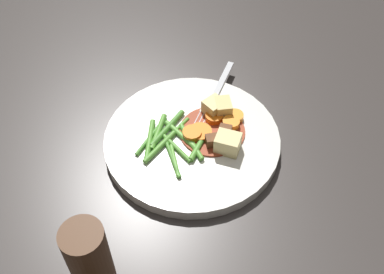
{
  "coord_description": "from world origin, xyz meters",
  "views": [
    {
      "loc": [
        -0.16,
        -0.44,
        0.55
      ],
      "look_at": [
        0.0,
        0.0,
        0.02
      ],
      "focal_mm": 43.53,
      "sensor_mm": 36.0,
      "label": 1
    }
  ],
  "objects_px": {
    "carrot_slice_4": "(200,131)",
    "carrot_slice_2": "(214,117)",
    "carrot_slice_3": "(190,134)",
    "meat_chunk_1": "(213,141)",
    "potato_chunk_1": "(228,143)",
    "fork": "(214,98)",
    "meat_chunk_0": "(225,133)",
    "carrot_slice_1": "(235,117)",
    "potato_chunk_0": "(223,108)",
    "carrot_slice_0": "(230,122)",
    "potato_chunk_2": "(214,107)",
    "pepper_mill": "(89,258)",
    "dinner_plate": "(192,141)"
  },
  "relations": [
    {
      "from": "carrot_slice_4",
      "to": "carrot_slice_2",
      "type": "bearing_deg",
      "value": 30.76
    },
    {
      "from": "carrot_slice_3",
      "to": "meat_chunk_1",
      "type": "bearing_deg",
      "value": -43.59
    },
    {
      "from": "potato_chunk_1",
      "to": "fork",
      "type": "xyz_separation_m",
      "value": [
        0.02,
        0.11,
        -0.01
      ]
    },
    {
      "from": "potato_chunk_1",
      "to": "meat_chunk_0",
      "type": "xyz_separation_m",
      "value": [
        0.01,
        0.02,
        -0.01
      ]
    },
    {
      "from": "carrot_slice_1",
      "to": "carrot_slice_3",
      "type": "distance_m",
      "value": 0.08
    },
    {
      "from": "potato_chunk_0",
      "to": "meat_chunk_0",
      "type": "bearing_deg",
      "value": -109.11
    },
    {
      "from": "carrot_slice_0",
      "to": "carrot_slice_3",
      "type": "bearing_deg",
      "value": -177.05
    },
    {
      "from": "carrot_slice_3",
      "to": "potato_chunk_0",
      "type": "distance_m",
      "value": 0.07
    },
    {
      "from": "potato_chunk_2",
      "to": "pepper_mill",
      "type": "xyz_separation_m",
      "value": [
        -0.24,
        -0.2,
        0.02
      ]
    },
    {
      "from": "carrot_slice_0",
      "to": "potato_chunk_0",
      "type": "height_order",
      "value": "potato_chunk_0"
    },
    {
      "from": "carrot_slice_2",
      "to": "pepper_mill",
      "type": "xyz_separation_m",
      "value": [
        -0.23,
        -0.19,
        0.03
      ]
    },
    {
      "from": "carrot_slice_4",
      "to": "meat_chunk_1",
      "type": "xyz_separation_m",
      "value": [
        0.01,
        -0.03,
        0.0
      ]
    },
    {
      "from": "carrot_slice_0",
      "to": "meat_chunk_0",
      "type": "bearing_deg",
      "value": -130.85
    },
    {
      "from": "carrot_slice_4",
      "to": "potato_chunk_2",
      "type": "distance_m",
      "value": 0.05
    },
    {
      "from": "carrot_slice_1",
      "to": "carrot_slice_3",
      "type": "xyz_separation_m",
      "value": [
        -0.08,
        -0.01,
        0.0
      ]
    },
    {
      "from": "potato_chunk_1",
      "to": "pepper_mill",
      "type": "height_order",
      "value": "pepper_mill"
    },
    {
      "from": "carrot_slice_1",
      "to": "carrot_slice_3",
      "type": "height_order",
      "value": "carrot_slice_3"
    },
    {
      "from": "potato_chunk_0",
      "to": "meat_chunk_0",
      "type": "relative_size",
      "value": 1.3
    },
    {
      "from": "carrot_slice_1",
      "to": "carrot_slice_2",
      "type": "relative_size",
      "value": 0.94
    },
    {
      "from": "carrot_slice_3",
      "to": "pepper_mill",
      "type": "xyz_separation_m",
      "value": [
        -0.18,
        -0.17,
        0.03
      ]
    },
    {
      "from": "carrot_slice_2",
      "to": "meat_chunk_1",
      "type": "bearing_deg",
      "value": -113.87
    },
    {
      "from": "carrot_slice_1",
      "to": "potato_chunk_1",
      "type": "xyz_separation_m",
      "value": [
        -0.03,
        -0.05,
        0.01
      ]
    },
    {
      "from": "potato_chunk_2",
      "to": "meat_chunk_0",
      "type": "height_order",
      "value": "potato_chunk_2"
    },
    {
      "from": "dinner_plate",
      "to": "carrot_slice_4",
      "type": "relative_size",
      "value": 7.5
    },
    {
      "from": "carrot_slice_0",
      "to": "carrot_slice_1",
      "type": "xyz_separation_m",
      "value": [
        0.01,
        0.01,
        -0.0
      ]
    },
    {
      "from": "potato_chunk_0",
      "to": "potato_chunk_1",
      "type": "height_order",
      "value": "potato_chunk_1"
    },
    {
      "from": "carrot_slice_0",
      "to": "pepper_mill",
      "type": "distance_m",
      "value": 0.3
    },
    {
      "from": "carrot_slice_1",
      "to": "carrot_slice_2",
      "type": "bearing_deg",
      "value": 164.96
    },
    {
      "from": "potato_chunk_2",
      "to": "potato_chunk_1",
      "type": "bearing_deg",
      "value": -96.08
    },
    {
      "from": "dinner_plate",
      "to": "potato_chunk_2",
      "type": "relative_size",
      "value": 8.96
    },
    {
      "from": "carrot_slice_1",
      "to": "carrot_slice_2",
      "type": "height_order",
      "value": "carrot_slice_2"
    },
    {
      "from": "carrot_slice_3",
      "to": "carrot_slice_4",
      "type": "xyz_separation_m",
      "value": [
        0.02,
        0.0,
        -0.0
      ]
    },
    {
      "from": "dinner_plate",
      "to": "potato_chunk_0",
      "type": "bearing_deg",
      "value": 25.6
    },
    {
      "from": "potato_chunk_1",
      "to": "fork",
      "type": "relative_size",
      "value": 0.25
    },
    {
      "from": "fork",
      "to": "pepper_mill",
      "type": "distance_m",
      "value": 0.34
    },
    {
      "from": "potato_chunk_2",
      "to": "pepper_mill",
      "type": "distance_m",
      "value": 0.31
    },
    {
      "from": "potato_chunk_1",
      "to": "meat_chunk_0",
      "type": "bearing_deg",
      "value": 77.95
    },
    {
      "from": "carrot_slice_2",
      "to": "potato_chunk_2",
      "type": "bearing_deg",
      "value": 71.05
    },
    {
      "from": "carrot_slice_1",
      "to": "carrot_slice_4",
      "type": "xyz_separation_m",
      "value": [
        -0.06,
        -0.01,
        -0.0
      ]
    },
    {
      "from": "carrot_slice_1",
      "to": "meat_chunk_1",
      "type": "relative_size",
      "value": 1.26
    },
    {
      "from": "carrot_slice_0",
      "to": "potato_chunk_1",
      "type": "xyz_separation_m",
      "value": [
        -0.02,
        -0.04,
        0.01
      ]
    },
    {
      "from": "dinner_plate",
      "to": "carrot_slice_1",
      "type": "distance_m",
      "value": 0.08
    },
    {
      "from": "carrot_slice_0",
      "to": "potato_chunk_2",
      "type": "xyz_separation_m",
      "value": [
        -0.01,
        0.03,
        0.01
      ]
    },
    {
      "from": "carrot_slice_1",
      "to": "carrot_slice_0",
      "type": "bearing_deg",
      "value": -143.75
    },
    {
      "from": "carrot_slice_1",
      "to": "carrot_slice_2",
      "type": "distance_m",
      "value": 0.03
    },
    {
      "from": "carrot_slice_4",
      "to": "meat_chunk_0",
      "type": "height_order",
      "value": "meat_chunk_0"
    },
    {
      "from": "potato_chunk_0",
      "to": "meat_chunk_1",
      "type": "relative_size",
      "value": 1.49
    },
    {
      "from": "carrot_slice_3",
      "to": "meat_chunk_1",
      "type": "distance_m",
      "value": 0.04
    },
    {
      "from": "dinner_plate",
      "to": "meat_chunk_0",
      "type": "height_order",
      "value": "meat_chunk_0"
    },
    {
      "from": "carrot_slice_3",
      "to": "meat_chunk_1",
      "type": "xyz_separation_m",
      "value": [
        0.03,
        -0.03,
        0.0
      ]
    }
  ]
}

